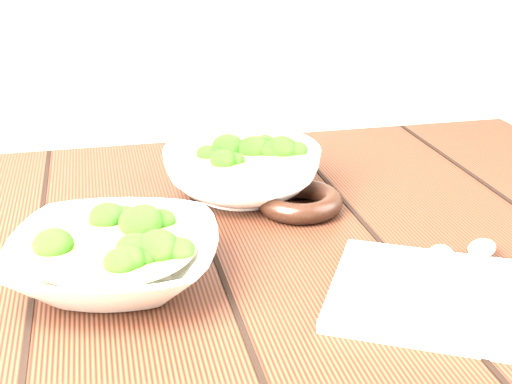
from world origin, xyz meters
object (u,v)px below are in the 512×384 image
object	(u,v)px
soup_bowl_back	(242,169)
soup_bowl_front	(115,257)
table	(228,328)
trivet	(299,201)
napkin	(444,297)

from	to	relation	value
soup_bowl_back	soup_bowl_front	bearing A→B (deg)	-130.68
table	soup_bowl_front	xyz separation A→B (m)	(-0.13, -0.07, 0.15)
soup_bowl_back	trivet	bearing A→B (deg)	-50.56
soup_bowl_front	napkin	world-z (taller)	soup_bowl_front
table	soup_bowl_front	bearing A→B (deg)	-152.88
soup_bowl_front	napkin	xyz separation A→B (m)	(0.32, -0.12, -0.02)
soup_bowl_back	napkin	bearing A→B (deg)	-66.98
table	soup_bowl_front	distance (m)	0.21
table	soup_bowl_back	world-z (taller)	soup_bowl_back
table	trivet	size ratio (longest dim) A/B	10.61
table	soup_bowl_front	world-z (taller)	soup_bowl_front
soup_bowl_front	soup_bowl_back	size ratio (longest dim) A/B	0.96
napkin	soup_bowl_back	bearing A→B (deg)	142.21
soup_bowl_back	napkin	xyz separation A→B (m)	(0.14, -0.33, -0.03)
napkin	soup_bowl_front	bearing A→B (deg)	-170.59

